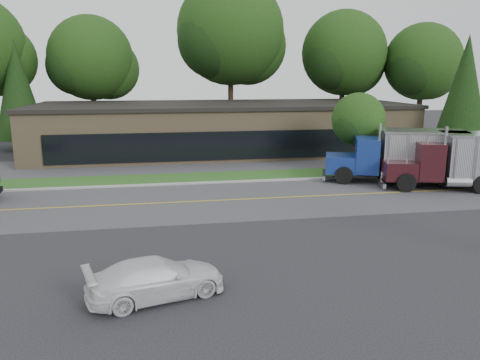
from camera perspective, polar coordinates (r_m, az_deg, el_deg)
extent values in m
plane|color=#37373D|center=(17.30, 3.03, -10.14)|extent=(140.00, 140.00, 0.00)
cube|color=slate|center=(25.69, -1.44, -2.47)|extent=(60.00, 8.00, 0.02)
cube|color=gold|center=(25.69, -1.44, -2.47)|extent=(60.00, 0.12, 0.01)
cube|color=#9E9E99|center=(29.73, -2.63, -0.39)|extent=(60.00, 0.30, 0.12)
cube|color=#274F1B|center=(31.47, -3.04, 0.33)|extent=(60.00, 3.40, 0.03)
cube|color=slate|center=(36.34, -3.99, 1.99)|extent=(60.00, 7.00, 0.02)
cube|color=#8F7A58|center=(42.18, -2.17, 6.23)|extent=(32.00, 12.00, 4.00)
cylinder|color=#382619|center=(50.14, -17.27, 6.99)|extent=(0.56, 0.56, 4.51)
sphere|color=#163E10|center=(49.98, -17.74, 13.99)|extent=(8.25, 8.25, 8.25)
sphere|color=#163E10|center=(50.80, -15.74, 12.91)|extent=(6.19, 6.19, 6.19)
sphere|color=black|center=(49.37, -19.32, 13.00)|extent=(5.67, 5.67, 5.67)
cylinder|color=#382619|center=(50.25, -1.14, 8.41)|extent=(0.56, 0.56, 6.00)
sphere|color=#163E10|center=(50.32, -1.18, 17.69)|extent=(10.97, 10.97, 10.97)
sphere|color=#163E10|center=(51.91, 0.92, 16.02)|extent=(8.22, 8.22, 8.22)
sphere|color=black|center=(48.99, -3.05, 16.61)|extent=(7.54, 7.54, 7.54)
cylinder|color=#382619|center=(52.52, 12.21, 7.69)|extent=(0.56, 0.56, 4.85)
sphere|color=#163E10|center=(52.40, 12.55, 14.87)|extent=(8.87, 8.87, 8.87)
sphere|color=#163E10|center=(54.03, 13.72, 13.56)|extent=(6.66, 6.66, 6.66)
sphere|color=black|center=(51.09, 11.39, 14.06)|extent=(6.10, 6.10, 6.10)
cylinder|color=#382619|center=(54.30, 20.91, 7.04)|extent=(0.56, 0.56, 4.36)
sphere|color=#163E10|center=(54.13, 21.41, 13.28)|extent=(7.98, 7.98, 7.98)
sphere|color=#163E10|center=(55.74, 22.14, 12.15)|extent=(5.98, 5.98, 5.98)
sphere|color=black|center=(52.84, 20.58, 12.57)|extent=(5.49, 5.49, 5.49)
cylinder|color=#382619|center=(47.59, -24.92, 3.98)|extent=(0.44, 0.44, 1.00)
cone|color=black|center=(47.20, -25.49, 10.04)|extent=(4.44, 4.44, 9.08)
cylinder|color=#382619|center=(41.48, 25.01, 2.85)|extent=(0.44, 0.44, 1.00)
cone|color=black|center=(41.04, 25.66, 9.60)|extent=(4.32, 4.32, 8.83)
cylinder|color=#382619|center=(33.91, 13.97, 2.60)|extent=(0.56, 0.56, 2.01)
sphere|color=#163E10|center=(33.57, 14.22, 7.18)|extent=(3.67, 3.67, 3.67)
sphere|color=#163E10|center=(34.31, 14.93, 6.48)|extent=(2.75, 2.75, 2.75)
sphere|color=black|center=(33.05, 13.52, 6.54)|extent=(2.53, 2.53, 2.53)
cube|color=black|center=(31.47, 18.60, 0.74)|extent=(7.97, 3.77, 0.28)
cube|color=navy|center=(31.05, 12.20, 2.00)|extent=(2.62, 2.83, 1.10)
cube|color=navy|center=(31.04, 15.19, 2.97)|extent=(2.16, 2.74, 2.20)
cube|color=black|center=(30.93, 14.09, 3.75)|extent=(0.79, 1.99, 0.90)
cube|color=silver|center=(31.45, 21.34, 3.22)|extent=(5.43, 4.04, 2.50)
cube|color=silver|center=(31.29, 21.53, 5.57)|extent=(5.62, 4.23, 0.12)
cylinder|color=black|center=(32.29, 12.42, 1.40)|extent=(1.15, 0.71, 1.10)
cylinder|color=black|center=(30.03, 12.55, 0.56)|extent=(1.15, 0.71, 1.10)
cylinder|color=black|center=(32.88, 21.38, 1.02)|extent=(1.15, 0.71, 1.10)
cylinder|color=black|center=(30.67, 22.15, 0.17)|extent=(1.15, 0.71, 1.10)
cube|color=black|center=(31.07, 25.14, 0.05)|extent=(8.15, 3.09, 0.28)
cube|color=#321016|center=(29.93, 18.83, 1.22)|extent=(2.48, 2.73, 1.10)
cube|color=#321016|center=(30.25, 21.86, 2.26)|extent=(2.00, 2.69, 2.20)
cube|color=black|center=(30.01, 20.78, 3.04)|extent=(0.60, 2.04, 0.90)
cylinder|color=black|center=(31.18, 18.60, 0.64)|extent=(1.15, 0.62, 1.10)
cylinder|color=black|center=(28.99, 19.62, -0.30)|extent=(1.15, 0.62, 1.10)
imported|color=silver|center=(14.86, -10.17, -11.70)|extent=(4.55, 2.85, 1.23)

